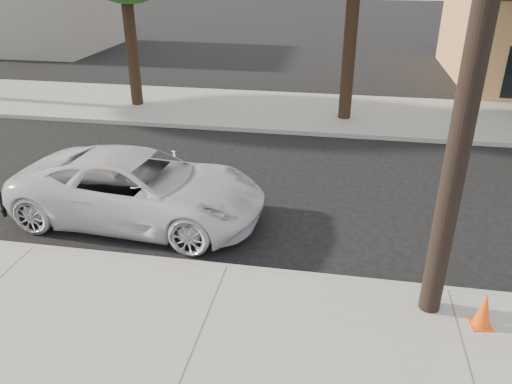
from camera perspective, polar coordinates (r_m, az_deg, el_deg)
ground at (r=11.39m, az=-0.89°, el=-3.18°), size 120.00×120.00×0.00m
near_sidewalk at (r=7.95m, az=-7.08°, el=-17.59°), size 90.00×4.40×0.15m
far_sidewalk at (r=19.17m, az=4.00°, el=9.22°), size 90.00×5.00×0.15m
curb_near at (r=9.60m, az=-3.30°, el=-8.76°), size 90.00×0.12×0.16m
utility_pole at (r=7.32m, az=24.43°, el=17.24°), size 1.40×0.34×9.00m
police_cruiser at (r=11.38m, az=-13.14°, el=0.46°), size 5.75×2.95×1.55m
traffic_cone at (r=8.78m, az=24.59°, el=-12.19°), size 0.36×0.36×0.62m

